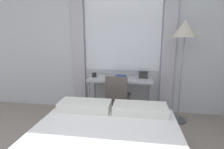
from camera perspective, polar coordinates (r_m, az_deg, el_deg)
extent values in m
cube|color=silver|center=(3.55, -0.57, 9.57)|extent=(5.70, 0.05, 2.70)
cube|color=white|center=(3.48, 3.39, 13.61)|extent=(1.48, 0.01, 1.50)
cube|color=#B2B2BC|center=(3.63, -10.88, 8.63)|extent=(0.24, 0.06, 2.60)
cube|color=#B2B2BC|center=(3.48, 18.01, 8.08)|extent=(0.24, 0.06, 2.60)
cube|color=#B2B2B7|center=(3.28, 2.72, -1.45)|extent=(1.18, 0.50, 0.04)
cylinder|color=gray|center=(3.29, -7.41, -8.43)|extent=(0.04, 0.04, 0.72)
cylinder|color=gray|center=(3.19, 12.30, -9.35)|extent=(0.04, 0.04, 0.72)
cylinder|color=gray|center=(3.67, -5.63, -6.13)|extent=(0.04, 0.04, 0.72)
cylinder|color=gray|center=(3.58, 11.87, -6.86)|extent=(0.04, 0.04, 0.72)
cube|color=#59514C|center=(3.22, 2.11, -7.14)|extent=(0.44, 0.44, 0.05)
cube|color=#59514C|center=(2.98, 1.39, -4.30)|extent=(0.38, 0.08, 0.39)
cylinder|color=#59514C|center=(3.19, -1.65, -11.90)|extent=(0.03, 0.03, 0.43)
cylinder|color=#59514C|center=(3.12, 4.50, -12.53)|extent=(0.03, 0.03, 0.43)
cylinder|color=#59514C|center=(3.49, -0.06, -9.68)|extent=(0.03, 0.03, 0.43)
cylinder|color=#59514C|center=(3.43, 5.53, -10.18)|extent=(0.03, 0.03, 0.43)
cube|color=silver|center=(2.49, -8.80, -9.99)|extent=(0.71, 0.32, 0.12)
cube|color=silver|center=(2.39, 9.12, -11.00)|extent=(0.71, 0.32, 0.12)
cylinder|color=#4C4C51|center=(3.54, 20.52, -13.68)|extent=(0.31, 0.31, 0.03)
cylinder|color=gray|center=(3.29, 21.52, -1.76)|extent=(0.02, 0.02, 1.48)
cone|color=beige|center=(3.21, 22.82, 13.79)|extent=(0.41, 0.41, 0.29)
cube|color=#2D2D2D|center=(3.33, 10.15, -0.19)|extent=(0.16, 0.16, 0.10)
cube|color=#2D2D2D|center=(3.32, 10.19, 0.83)|extent=(0.18, 0.06, 0.02)
cube|color=navy|center=(3.32, 2.58, -0.69)|extent=(0.25, 0.26, 0.02)
cube|color=white|center=(3.32, 2.58, -0.61)|extent=(0.23, 0.24, 0.01)
cylinder|color=#262628|center=(3.35, -5.84, -0.10)|extent=(0.09, 0.09, 0.08)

